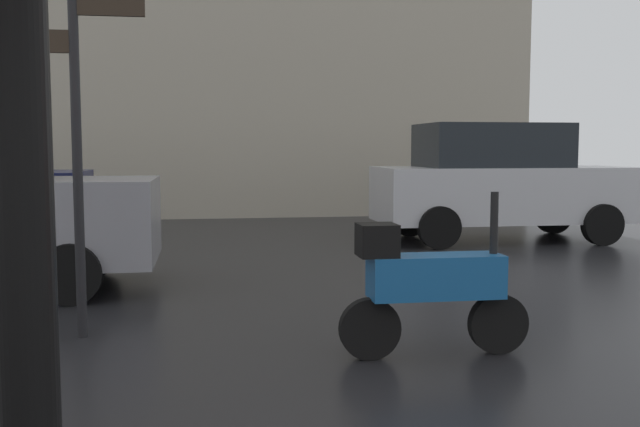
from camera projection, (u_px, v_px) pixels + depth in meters
parked_scooter at (429, 283)px, 5.37m from camera, size 1.46×0.32×1.23m
parked_car_distant at (499, 182)px, 12.08m from camera, size 4.19×1.83×1.96m
street_signpost at (77, 119)px, 5.81m from camera, size 1.08×0.08×2.96m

